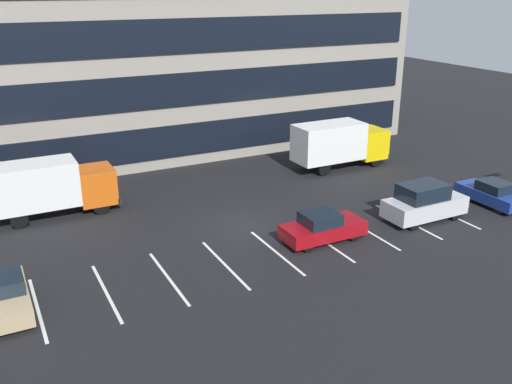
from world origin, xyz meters
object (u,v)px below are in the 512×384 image
at_px(box_truck_orange, 49,186).
at_px(sedan_navy, 492,193).
at_px(box_truck_yellow, 339,143).
at_px(suv_silver, 424,202).
at_px(sedan_tan, 5,296).
at_px(sedan_maroon, 322,227).

height_order(box_truck_orange, sedan_navy, box_truck_orange).
xyz_separation_m(box_truck_orange, box_truck_yellow, (19.71, -0.09, 0.05)).
bearing_deg(sedan_navy, suv_silver, 178.58).
relative_size(box_truck_orange, sedan_tan, 1.69).
bearing_deg(sedan_tan, box_truck_orange, 71.41).
relative_size(box_truck_orange, sedan_navy, 1.69).
bearing_deg(box_truck_yellow, sedan_tan, -157.61).
relative_size(box_truck_yellow, sedan_maroon, 1.65).
xyz_separation_m(box_truck_orange, suv_silver, (18.43, -10.09, -0.80)).
height_order(box_truck_orange, box_truck_yellow, box_truck_yellow).
bearing_deg(box_truck_yellow, suv_silver, -97.31).
bearing_deg(sedan_maroon, sedan_navy, -2.02).
distance_m(box_truck_orange, box_truck_yellow, 19.71).
distance_m(suv_silver, sedan_navy, 5.27).
distance_m(suv_silver, sedan_tan, 21.64).
bearing_deg(sedan_maroon, box_truck_yellow, 51.06).
xyz_separation_m(box_truck_orange, sedan_navy, (23.69, -10.22, -1.13)).
relative_size(sedan_tan, sedan_navy, 1.00).
bearing_deg(sedan_maroon, suv_silver, -2.51).
relative_size(box_truck_orange, suv_silver, 1.49).
height_order(box_truck_yellow, suv_silver, box_truck_yellow).
distance_m(box_truck_yellow, sedan_tan, 24.81).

